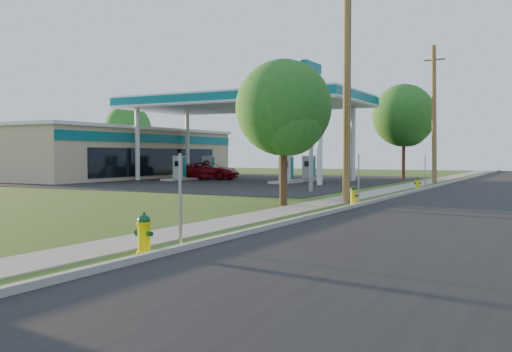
{
  "coord_description": "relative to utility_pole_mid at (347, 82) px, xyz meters",
  "views": [
    {
      "loc": [
        7.27,
        -5.48,
        1.97
      ],
      "look_at": [
        0.0,
        8.0,
        1.4
      ],
      "focal_mm": 40.0,
      "sensor_mm": 36.0,
      "label": 1
    }
  ],
  "objects": [
    {
      "name": "gas_canopy",
      "position": [
        -13.4,
        15.0,
        0.94
      ],
      "size": [
        18.18,
        9.18,
        6.4
      ],
      "color": "silver",
      "rests_on": "ground"
    },
    {
      "name": "fuel_pump_nw",
      "position": [
        -17.9,
        13.0,
        -4.23
      ],
      "size": [
        1.2,
        3.2,
        1.9
      ],
      "color": "#9E9C92",
      "rests_on": "ground"
    },
    {
      "name": "utility_pole_far",
      "position": [
        0.0,
        18.0,
        -0.15
      ],
      "size": [
        1.4,
        0.32,
        9.5
      ],
      "color": "brown",
      "rests_on": "ground"
    },
    {
      "name": "fuel_pump_ne",
      "position": [
        -8.9,
        13.0,
        -4.23
      ],
      "size": [
        1.2,
        3.2,
        1.9
      ],
      "color": "#9E9C92",
      "rests_on": "ground"
    },
    {
      "name": "price_pylon",
      "position": [
        -3.9,
        5.5,
        0.48
      ],
      "size": [
        0.34,
        2.04,
        6.85
      ],
      "color": "gray",
      "rests_on": "ground"
    },
    {
      "name": "fuel_pump_se",
      "position": [
        -8.9,
        17.0,
        -4.23
      ],
      "size": [
        1.2,
        3.2,
        1.9
      ],
      "color": "#9E9C92",
      "rests_on": "ground"
    },
    {
      "name": "forecourt",
      "position": [
        -15.4,
        15.0,
        -4.94
      ],
      "size": [
        26.0,
        28.0,
        0.02
      ],
      "primitive_type": "cube",
      "color": "black",
      "rests_on": "ground"
    },
    {
      "name": "utility_pole_mid",
      "position": [
        0.0,
        0.0,
        0.0
      ],
      "size": [
        1.4,
        0.32,
        9.8
      ],
      "color": "brown",
      "rests_on": "ground"
    },
    {
      "name": "hydrant_near",
      "position": [
        0.62,
        -13.69,
        -4.54
      ],
      "size": [
        0.44,
        0.39,
        0.84
      ],
      "color": "yellow",
      "rests_on": "ground"
    },
    {
      "name": "sidewalk",
      "position": [
        -0.65,
        -7.0,
        -4.94
      ],
      "size": [
        1.5,
        120.0,
        0.03
      ],
      "primitive_type": "cube",
      "color": "gray",
      "rests_on": "ground"
    },
    {
      "name": "convenience_store",
      "position": [
        -26.38,
        15.0,
        -2.82
      ],
      "size": [
        10.4,
        22.4,
        4.25
      ],
      "color": "tan",
      "rests_on": "ground"
    },
    {
      "name": "fuel_pump_sw",
      "position": [
        -17.9,
        17.0,
        -4.23
      ],
      "size": [
        1.2,
        3.2,
        1.9
      ],
      "color": "#9E9C92",
      "rests_on": "ground"
    },
    {
      "name": "hydrant_mid",
      "position": [
        0.77,
        -1.37,
        -4.57
      ],
      "size": [
        0.41,
        0.37,
        0.79
      ],
      "color": "yellow",
      "rests_on": "ground"
    },
    {
      "name": "hydrant_far",
      "position": [
        0.67,
        10.11,
        -4.6
      ],
      "size": [
        0.38,
        0.34,
        0.73
      ],
      "color": "yellow",
      "rests_on": "ground"
    },
    {
      "name": "curb",
      "position": [
        1.1,
        -7.0,
        -4.88
      ],
      "size": [
        0.15,
        120.0,
        0.15
      ],
      "primitive_type": "cube",
      "color": "#9E9C92",
      "rests_on": "ground"
    },
    {
      "name": "car_red",
      "position": [
        -17.04,
        15.71,
        -4.25
      ],
      "size": [
        5.31,
        3.0,
        1.4
      ],
      "primitive_type": "imported",
      "rotation": [
        0.0,
        0.0,
        1.71
      ],
      "color": "maroon",
      "rests_on": "ground"
    },
    {
      "name": "tree_verge",
      "position": [
        -1.63,
        -2.49,
        -1.3
      ],
      "size": [
        3.75,
        3.75,
        5.68
      ],
      "color": "#392C1A",
      "rests_on": "ground"
    },
    {
      "name": "road",
      "position": [
        5.1,
        -7.0,
        -4.94
      ],
      "size": [
        8.0,
        120.0,
        0.02
      ],
      "primitive_type": "cube",
      "color": "black",
      "rests_on": "ground"
    },
    {
      "name": "sign_post_mid",
      "position": [
        0.85,
        -1.0,
        -3.95
      ],
      "size": [
        0.05,
        0.04,
        2.0
      ],
      "primitive_type": "cube",
      "color": "gray",
      "rests_on": "ground"
    },
    {
      "name": "sign_post_near",
      "position": [
        0.85,
        -12.8,
        -3.95
      ],
      "size": [
        0.05,
        0.04,
        2.0
      ],
      "primitive_type": "cube",
      "color": "gray",
      "rests_on": "ground"
    },
    {
      "name": "tree_back",
      "position": [
        -30.94,
        22.25,
        -0.42
      ],
      "size": [
        4.65,
        4.65,
        7.04
      ],
      "color": "#392C1A",
      "rests_on": "ground"
    },
    {
      "name": "sign_post_far",
      "position": [
        0.85,
        11.2,
        -3.95
      ],
      "size": [
        0.05,
        0.04,
        2.0
      ],
      "primitive_type": "cube",
      "color": "gray",
      "rests_on": "ground"
    },
    {
      "name": "tree_lot",
      "position": [
        -3.51,
        24.16,
        0.03
      ],
      "size": [
        5.1,
        5.1,
        7.74
      ],
      "color": "#392C1A",
      "rests_on": "ground"
    }
  ]
}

